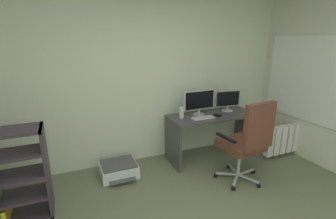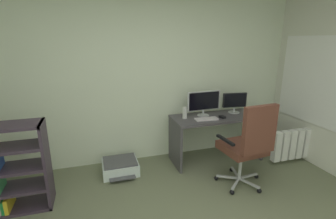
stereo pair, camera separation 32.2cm
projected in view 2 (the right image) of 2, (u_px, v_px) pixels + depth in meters
The scene contains 12 objects.
wall_back at pixel (139, 79), 3.76m from camera, with size 4.99×0.10×2.57m, color silver.
window_pane at pixel (317, 81), 3.65m from camera, with size 0.01×1.26×1.21m, color white.
window_frame at pixel (316, 81), 3.65m from camera, with size 0.02×1.34×1.29m, color white.
desk at pixel (217, 128), 3.88m from camera, with size 1.41×0.58×0.73m.
monitor_main at pixel (204, 102), 3.79m from camera, with size 0.54×0.18×0.39m.
monitor_secondary at pixel (235, 101), 3.95m from camera, with size 0.39×0.18×0.32m.
keyboard at pixel (206, 119), 3.65m from camera, with size 0.34×0.13×0.02m, color silver.
computer_mouse at pixel (222, 117), 3.73m from camera, with size 0.06×0.10×0.03m, color black.
desktop_speaker at pixel (185, 113), 3.69m from camera, with size 0.07×0.07×0.17m, color silver.
office_chair at pixel (248, 143), 3.07m from camera, with size 0.63×0.65×1.15m.
printer at pixel (120, 167), 3.58m from camera, with size 0.50×0.52×0.19m.
radiator at pixel (302, 143), 3.90m from camera, with size 1.07×0.10×0.47m.
Camera 2 is at (-0.68, -1.36, 1.87)m, focal length 26.48 mm.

